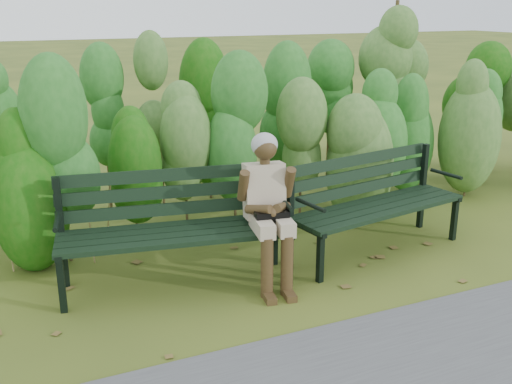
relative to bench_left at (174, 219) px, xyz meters
name	(u,v)px	position (x,y,z in m)	size (l,w,h in m)	color
ground	(271,279)	(0.81, -0.33, -0.60)	(80.00, 80.00, 0.00)	#3C4B1A
hedge_band	(202,113)	(0.81, 1.53, 0.65)	(11.04, 1.67, 2.42)	#47381E
leaf_litter	(338,272)	(1.46, -0.44, -0.60)	(5.47, 2.15, 0.01)	brown
bench_left	(174,219)	(0.00, 0.00, 0.00)	(2.13, 1.00, 1.02)	black
bench_right	(371,196)	(2.05, -0.07, -0.03)	(2.02, 0.95, 0.97)	black
seated_woman	(268,200)	(0.77, -0.34, 0.18)	(0.54, 0.79, 1.36)	#BCA492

